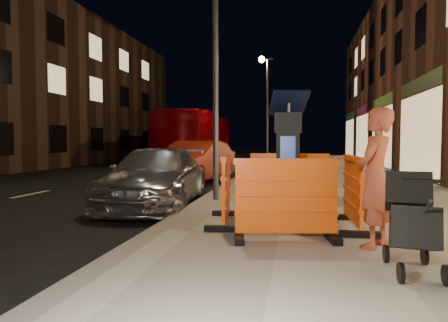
% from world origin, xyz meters
% --- Properties ---
extents(ground_plane, '(120.00, 120.00, 0.00)m').
position_xyz_m(ground_plane, '(0.00, 0.00, 0.00)').
color(ground_plane, black).
rests_on(ground_plane, ground).
extents(sidewalk, '(6.00, 60.00, 0.15)m').
position_xyz_m(sidewalk, '(3.00, 0.00, 0.07)').
color(sidewalk, gray).
rests_on(sidewalk, ground).
extents(kerb, '(0.30, 60.00, 0.15)m').
position_xyz_m(kerb, '(0.00, 0.00, 0.07)').
color(kerb, slate).
rests_on(kerb, ground).
extents(parking_kiosk, '(0.65, 0.65, 1.91)m').
position_xyz_m(parking_kiosk, '(1.86, 0.61, 1.10)').
color(parking_kiosk, black).
rests_on(parking_kiosk, sidewalk).
extents(barrier_front, '(1.44, 0.78, 1.06)m').
position_xyz_m(barrier_front, '(1.86, -0.34, 0.68)').
color(barrier_front, '#FF560D').
rests_on(barrier_front, sidewalk).
extents(barrier_back, '(1.38, 0.60, 1.06)m').
position_xyz_m(barrier_back, '(1.86, 1.56, 0.68)').
color(barrier_back, '#FF560D').
rests_on(barrier_back, sidewalk).
extents(barrier_kerbside, '(0.71, 1.42, 1.06)m').
position_xyz_m(barrier_kerbside, '(0.91, 0.61, 0.68)').
color(barrier_kerbside, '#FF560D').
rests_on(barrier_kerbside, sidewalk).
extents(barrier_bldgside, '(0.62, 1.39, 1.06)m').
position_xyz_m(barrier_bldgside, '(2.81, 0.61, 0.68)').
color(barrier_bldgside, '#FF560D').
rests_on(barrier_bldgside, sidewalk).
extents(car_silver, '(2.17, 4.50, 1.26)m').
position_xyz_m(car_silver, '(-1.07, 2.89, 0.00)').
color(car_silver, '#ADADB2').
rests_on(car_silver, ground).
extents(car_red, '(2.15, 4.49, 1.42)m').
position_xyz_m(car_red, '(-1.41, 7.56, 0.00)').
color(car_red, maroon).
rests_on(car_red, ground).
extents(bus_doubledecker, '(3.04, 12.25, 3.40)m').
position_xyz_m(bus_doubledecker, '(-4.93, 21.88, 0.00)').
color(bus_doubledecker, '#94040E').
rests_on(bus_doubledecker, ground).
extents(man, '(0.66, 0.73, 1.68)m').
position_xyz_m(man, '(2.92, -0.47, 0.99)').
color(man, '#A4452C').
rests_on(man, sidewalk).
extents(stroller, '(0.63, 0.84, 0.95)m').
position_xyz_m(stroller, '(3.12, -1.37, 0.63)').
color(stroller, black).
rests_on(stroller, sidewalk).
extents(street_lamp_mid, '(0.12, 0.12, 6.00)m').
position_xyz_m(street_lamp_mid, '(0.25, 3.00, 3.15)').
color(street_lamp_mid, '#3F3F44').
rests_on(street_lamp_mid, sidewalk).
extents(street_lamp_far, '(0.12, 0.12, 6.00)m').
position_xyz_m(street_lamp_far, '(0.25, 18.00, 3.15)').
color(street_lamp_far, '#3F3F44').
rests_on(street_lamp_far, sidewalk).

